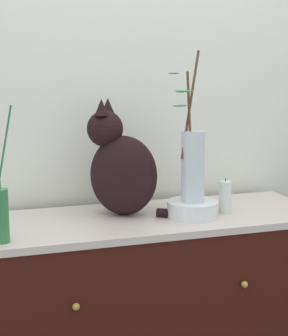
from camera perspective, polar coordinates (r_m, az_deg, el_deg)
wall_back at (r=2.09m, az=-2.43°, el=6.40°), size 4.40×0.08×2.60m
sideboard at (r=2.04m, az=0.00°, el=-18.18°), size 1.33×0.47×0.94m
cat_sitting at (r=1.85m, az=-2.60°, el=0.06°), size 0.41×0.30×0.43m
vase_slim_green at (r=1.60m, az=-15.88°, el=-2.74°), size 0.07×0.05×0.61m
bowl_porcelain at (r=1.86m, az=5.44°, el=-4.60°), size 0.18×0.18×0.06m
vase_glass_clear at (r=1.82m, az=5.47°, el=0.61°), size 0.14×0.16×0.54m
candle_pillar at (r=1.92m, az=9.10°, el=-3.25°), size 0.05×0.05×0.13m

